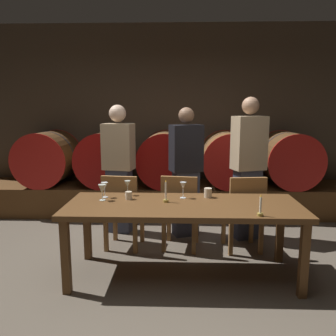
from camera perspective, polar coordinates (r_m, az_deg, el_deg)
ground_plane at (r=3.39m, az=-1.60°, el=-18.51°), size 8.86×8.86×0.00m
back_wall at (r=5.79m, az=0.04°, el=8.43°), size 6.81×0.24×2.92m
barrel_shelf at (r=5.42m, az=-0.15°, el=-4.95°), size 6.13×0.90×0.44m
wine_barrel_far_left at (r=5.67m, az=-19.16°, el=1.60°), size 0.82×0.89×0.82m
wine_barrel_left at (r=5.41m, az=-10.06°, el=1.62°), size 0.82×0.89×0.82m
wine_barrel_center at (r=5.30m, az=-0.45°, el=1.60°), size 0.82×0.89×0.82m
wine_barrel_right at (r=5.34m, az=9.83°, el=1.52°), size 0.82×0.89×0.82m
wine_barrel_far_right at (r=5.54m, az=19.21°, el=1.41°), size 0.82×0.89×0.82m
dining_table at (r=3.29m, az=2.55°, el=-7.12°), size 2.21×0.83×0.72m
chair_left at (r=3.99m, az=-7.55°, el=-6.58°), size 0.45×0.45×0.88m
chair_center at (r=3.94m, az=2.02°, el=-6.71°), size 0.45×0.45×0.88m
chair_right at (r=3.98m, az=12.50°, el=-6.77°), size 0.44×0.44×0.88m
guest_left at (r=4.49m, az=-8.11°, el=-0.00°), size 0.42×0.31×1.65m
guest_center at (r=4.32m, az=2.96°, el=-0.61°), size 0.44×0.35×1.62m
guest_right at (r=4.32m, az=13.08°, el=0.07°), size 0.44×0.35×1.74m
candle_left at (r=3.31m, az=-0.36°, el=-4.61°), size 0.05×0.05×0.22m
candle_right at (r=3.00m, az=14.99°, el=-6.73°), size 0.05×0.05×0.19m
wine_glass_far_left at (r=3.42m, az=-10.83°, el=-3.49°), size 0.07×0.07×0.16m
wine_glass_center_left at (r=3.52m, az=-10.43°, el=-2.99°), size 0.07×0.07×0.16m
wine_glass_center_right at (r=3.58m, az=-6.70°, el=-2.73°), size 0.06×0.06×0.15m
wine_glass_far_right at (r=3.44m, az=2.51°, el=-3.05°), size 0.06×0.06×0.16m
cup_left at (r=3.44m, az=-6.50°, el=-4.52°), size 0.07×0.07×0.08m
cup_right at (r=3.50m, az=6.62°, el=-4.09°), size 0.08×0.08×0.10m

